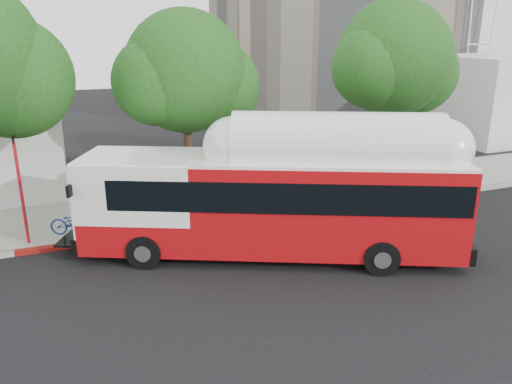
% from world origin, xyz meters
% --- Properties ---
extents(ground, '(120.00, 120.00, 0.00)m').
position_xyz_m(ground, '(0.00, 0.00, 0.00)').
color(ground, black).
rests_on(ground, ground).
extents(sidewalk, '(60.00, 5.00, 0.15)m').
position_xyz_m(sidewalk, '(0.00, 6.50, 0.07)').
color(sidewalk, gray).
rests_on(sidewalk, ground).
extents(curb_strip, '(60.00, 0.30, 0.15)m').
position_xyz_m(curb_strip, '(0.00, 3.90, 0.07)').
color(curb_strip, gray).
rests_on(curb_strip, ground).
extents(red_curb_segment, '(10.00, 0.32, 0.16)m').
position_xyz_m(red_curb_segment, '(-3.00, 3.90, 0.08)').
color(red_curb_segment, maroon).
rests_on(red_curb_segment, ground).
extents(street_tree_mid, '(5.75, 5.00, 8.62)m').
position_xyz_m(street_tree_mid, '(-0.59, 6.06, 5.91)').
color(street_tree_mid, '#2D2116').
rests_on(street_tree_mid, ground).
extents(street_tree_right, '(6.21, 5.40, 9.18)m').
position_xyz_m(street_tree_right, '(9.44, 5.86, 6.26)').
color(street_tree_right, '#2D2116').
rests_on(street_tree_right, ground).
extents(transit_bus, '(13.76, 8.00, 4.15)m').
position_xyz_m(transit_bus, '(0.69, 0.59, 1.94)').
color(transit_bus, '#A20B0F').
rests_on(transit_bus, ground).
extents(signal_pole, '(0.12, 0.40, 4.18)m').
position_xyz_m(signal_pole, '(-7.55, 4.57, 2.15)').
color(signal_pole, red).
rests_on(signal_pole, ground).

